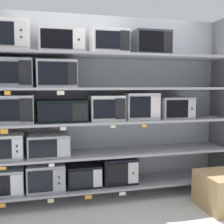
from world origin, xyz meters
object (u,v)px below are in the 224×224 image
object	(u,v)px
microwave_14	(61,41)
microwave_1	(46,176)
microwave_11	(8,73)
microwave_12	(56,74)
microwave_3	(119,170)
microwave_7	(62,111)
microwave_8	(106,108)
microwave_13	(5,36)
microwave_4	(5,146)
shipping_carton	(224,191)
microwave_6	(9,109)
microwave_5	(49,145)
microwave_10	(173,108)
microwave_16	(150,43)
microwave_9	(141,106)
microwave_2	(84,175)
microwave_0	(6,180)
microwave_15	(109,42)

from	to	relation	value
microwave_14	microwave_1	bearing A→B (deg)	179.98
microwave_11	microwave_12	xyz separation A→B (m)	(0.55, -0.00, -0.01)
microwave_3	microwave_7	bearing A→B (deg)	-179.99
microwave_3	microwave_8	size ratio (longest dim) A/B	1.04
microwave_11	microwave_13	distance (m)	0.42
microwave_4	shipping_carton	distance (m)	2.65
microwave_7	microwave_6	bearing A→B (deg)	179.99
microwave_5	microwave_10	bearing A→B (deg)	-0.00
microwave_5	microwave_7	bearing A→B (deg)	-0.01
microwave_5	microwave_11	world-z (taller)	microwave_11
microwave_11	microwave_16	size ratio (longest dim) A/B	1.21
microwave_10	microwave_14	world-z (taller)	microwave_14
microwave_9	microwave_14	bearing A→B (deg)	-179.99
microwave_2	microwave_12	world-z (taller)	microwave_12
microwave_11	microwave_14	world-z (taller)	microwave_14
microwave_12	microwave_10	bearing A→B (deg)	0.00
shipping_carton	microwave_13	bearing A→B (deg)	165.26
microwave_11	microwave_16	world-z (taller)	microwave_16
shipping_carton	microwave_16	bearing A→B (deg)	137.14
microwave_3	microwave_14	size ratio (longest dim) A/B	0.84
microwave_1	microwave_9	bearing A→B (deg)	0.00
microwave_1	microwave_5	bearing A→B (deg)	0.09
microwave_0	microwave_15	world-z (taller)	microwave_15
microwave_8	microwave_9	distance (m)	0.47
microwave_7	microwave_12	xyz separation A→B (m)	(-0.06, -0.00, 0.44)
microwave_3	microwave_10	distance (m)	1.11
microwave_7	microwave_10	xyz separation A→B (m)	(1.48, -0.00, 0.01)
microwave_5	microwave_8	bearing A→B (deg)	0.02
microwave_2	microwave_3	size ratio (longest dim) A/B	0.96
microwave_13	microwave_8	bearing A→B (deg)	0.00
microwave_10	microwave_11	distance (m)	2.14
microwave_13	microwave_14	xyz separation A→B (m)	(0.63, -0.00, -0.04)
microwave_7	microwave_14	size ratio (longest dim) A/B	1.10
microwave_7	shipping_carton	world-z (taller)	microwave_7
microwave_8	shipping_carton	bearing A→B (deg)	-26.63
microwave_3	shipping_carton	distance (m)	1.30
microwave_7	microwave_12	world-z (taller)	microwave_12
microwave_2	microwave_3	distance (m)	0.46
microwave_1	microwave_6	xyz separation A→B (m)	(-0.40, 0.00, 0.83)
microwave_2	microwave_3	world-z (taller)	microwave_3
microwave_1	microwave_6	size ratio (longest dim) A/B	0.80
microwave_3	microwave_10	xyz separation A→B (m)	(0.77, -0.00, 0.80)
microwave_11	microwave_13	world-z (taller)	microwave_13
microwave_1	microwave_14	distance (m)	1.64
microwave_8	microwave_6	bearing A→B (deg)	-179.99
microwave_5	microwave_13	size ratio (longest dim) A/B	0.92
microwave_1	microwave_13	distance (m)	1.72
microwave_9	microwave_16	world-z (taller)	microwave_16
microwave_0	microwave_10	xyz separation A→B (m)	(2.16, -0.00, 0.82)
microwave_11	microwave_5	bearing A→B (deg)	-0.03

